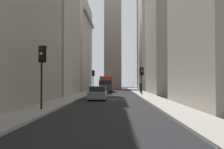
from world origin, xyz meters
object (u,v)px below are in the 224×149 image
(delivery_truck, at_px, (106,84))
(traffic_light_midblock, at_px, (142,74))
(hatchback_grey, at_px, (98,94))
(traffic_light_far_junction, at_px, (93,76))
(discarded_bottle, at_px, (75,98))
(traffic_light_foreground, at_px, (42,62))
(pedestrian, at_px, (141,87))

(delivery_truck, distance_m, traffic_light_midblock, 14.60)
(traffic_light_midblock, bearing_deg, hatchback_grey, 146.65)
(traffic_light_far_junction, relative_size, discarded_bottle, 14.47)
(traffic_light_foreground, distance_m, traffic_light_midblock, 20.43)
(delivery_truck, bearing_deg, hatchback_grey, -180.00)
(traffic_light_far_junction, xyz_separation_m, pedestrian, (-7.96, -8.26, -1.92))
(delivery_truck, height_order, traffic_light_foreground, traffic_light_foreground)
(hatchback_grey, bearing_deg, traffic_light_foreground, 164.94)
(hatchback_grey, distance_m, discarded_bottle, 2.37)
(hatchback_grey, relative_size, pedestrian, 2.46)
(traffic_light_midblock, bearing_deg, traffic_light_foreground, 156.43)
(traffic_light_far_junction, distance_m, pedestrian, 11.63)
(hatchback_grey, xyz_separation_m, traffic_light_midblock, (8.04, -5.29, 2.21))
(hatchback_grey, relative_size, traffic_light_midblock, 1.16)
(traffic_light_far_junction, height_order, discarded_bottle, traffic_light_far_junction)
(hatchback_grey, bearing_deg, pedestrian, -20.95)
(traffic_light_foreground, height_order, traffic_light_midblock, traffic_light_foreground)
(discarded_bottle, bearing_deg, traffic_light_far_junction, 0.61)
(traffic_light_midblock, bearing_deg, discarded_bottle, 138.65)
(delivery_truck, bearing_deg, traffic_light_foreground, 174.91)
(hatchback_grey, xyz_separation_m, traffic_light_far_junction, (22.96, 2.52, 2.35))
(delivery_truck, xyz_separation_m, traffic_light_far_junction, (1.38, 2.52, 1.55))
(traffic_light_far_junction, height_order, pedestrian, traffic_light_far_junction)
(traffic_light_foreground, relative_size, traffic_light_midblock, 1.11)
(hatchback_grey, height_order, pedestrian, pedestrian)
(traffic_light_foreground, distance_m, pedestrian, 27.17)
(discarded_bottle, bearing_deg, traffic_light_midblock, -41.35)
(pedestrian, xyz_separation_m, discarded_bottle, (-15.55, 8.01, -0.85))
(traffic_light_far_junction, bearing_deg, traffic_light_midblock, -152.35)
(traffic_light_midblock, relative_size, pedestrian, 2.13)
(traffic_light_midblock, bearing_deg, traffic_light_far_junction, 27.65)
(delivery_truck, height_order, pedestrian, delivery_truck)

